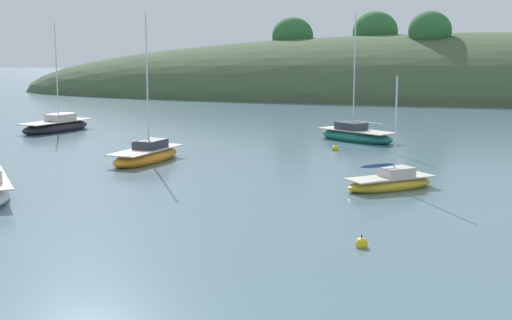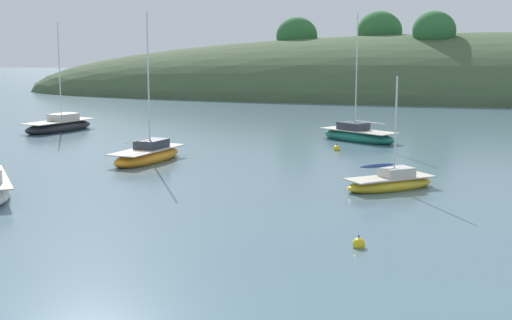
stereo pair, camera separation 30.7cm
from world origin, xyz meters
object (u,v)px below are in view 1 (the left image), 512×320
sailboat_red_portside (56,126)px  mooring_buoy_channel (335,148)px  sailboat_teal_outer (147,155)px  mooring_buoy_outer (361,244)px  sailboat_orange_cutter (390,182)px  sailboat_white_near (356,135)px

sailboat_red_portside → mooring_buoy_channel: 24.21m
sailboat_red_portside → sailboat_teal_outer: bearing=-46.2°
mooring_buoy_outer → sailboat_teal_outer: bearing=130.6°
sailboat_orange_cutter → mooring_buoy_outer: bearing=-94.8°
sailboat_orange_cutter → mooring_buoy_outer: sailboat_orange_cutter is taller
mooring_buoy_outer → mooring_buoy_channel: bearing=97.2°
sailboat_orange_cutter → mooring_buoy_channel: bearing=106.9°
mooring_buoy_channel → sailboat_orange_cutter: bearing=-73.1°
sailboat_orange_cutter → sailboat_white_near: (-2.69, 17.58, 0.08)m
sailboat_red_portside → mooring_buoy_outer: (26.28, -29.14, -0.29)m
sailboat_orange_cutter → mooring_buoy_outer: (-0.87, -10.46, -0.20)m
sailboat_red_portside → mooring_buoy_outer: sailboat_red_portside is taller
sailboat_white_near → mooring_buoy_outer: 28.10m
sailboat_white_near → mooring_buoy_channel: (-1.08, -5.17, -0.28)m
mooring_buoy_channel → sailboat_teal_outer: bearing=-147.2°
mooring_buoy_outer → mooring_buoy_channel: 23.06m
mooring_buoy_outer → sailboat_red_portside: bearing=132.0°
sailboat_red_portside → mooring_buoy_outer: 39.24m
sailboat_white_near → mooring_buoy_outer: sailboat_white_near is taller
mooring_buoy_outer → sailboat_orange_cutter: bearing=85.2°
sailboat_white_near → mooring_buoy_channel: bearing=-101.8°
sailboat_teal_outer → sailboat_orange_cutter: bearing=-20.7°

